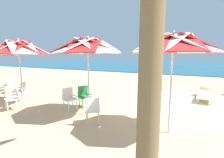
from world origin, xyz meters
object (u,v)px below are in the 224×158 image
object	(u,v)px
beach_umbrella_1	(88,47)
beach_umbrella_2	(19,48)
plastic_chair_1	(69,98)
plastic_chair_6	(6,85)
plastic_chair_5	(14,97)
plastic_chair_0	(152,107)
plastic_chair_2	(84,95)
sun_lounger_1	(158,93)
sun_lounger_0	(206,94)
plastic_chair_4	(21,90)
beach_umbrella_0	(173,45)
plastic_chair_3	(92,109)

from	to	relation	value
beach_umbrella_1	beach_umbrella_2	world-z (taller)	beach_umbrella_2
plastic_chair_1	plastic_chair_6	world-z (taller)	same
plastic_chair_5	beach_umbrella_1	bearing A→B (deg)	15.99
plastic_chair_0	plastic_chair_2	world-z (taller)	same
plastic_chair_0	plastic_chair_1	xyz separation A→B (m)	(-3.07, -0.29, 0.00)
plastic_chair_2	sun_lounger_1	bearing A→B (deg)	49.32
plastic_chair_2	beach_umbrella_2	bearing A→B (deg)	-159.98
sun_lounger_0	beach_umbrella_2	bearing A→B (deg)	-146.93
plastic_chair_4	sun_lounger_1	xyz separation A→B (m)	(5.63, 3.20, -0.22)
plastic_chair_1	plastic_chair_0	bearing A→B (deg)	5.40
plastic_chair_6	sun_lounger_1	xyz separation A→B (m)	(7.59, 2.71, -0.22)
beach_umbrella_0	sun_lounger_1	bearing A→B (deg)	106.65
plastic_chair_0	plastic_chair_4	distance (m)	6.07
plastic_chair_2	plastic_chair_4	size ratio (longest dim) A/B	1.00
beach_umbrella_1	plastic_chair_6	world-z (taller)	beach_umbrella_1
beach_umbrella_1	plastic_chair_3	world-z (taller)	beach_umbrella_1
beach_umbrella_0	plastic_chair_2	world-z (taller)	beach_umbrella_0
plastic_chair_1	beach_umbrella_2	world-z (taller)	beach_umbrella_2
plastic_chair_1	sun_lounger_0	xyz separation A→B (m)	(4.71, 4.16, -0.22)
beach_umbrella_2	plastic_chair_1	bearing A→B (deg)	9.27
beach_umbrella_0	plastic_chair_0	xyz separation A→B (m)	(-0.61, 0.51, -1.86)
plastic_chair_1	plastic_chair_4	distance (m)	3.00
plastic_chair_5	plastic_chair_0	bearing A→B (deg)	13.90
beach_umbrella_0	plastic_chair_2	bearing A→B (deg)	167.16
beach_umbrella_0	beach_umbrella_2	xyz separation A→B (m)	(-5.92, -0.14, 0.01)
plastic_chair_1	plastic_chair_4	xyz separation A→B (m)	(-3.00, 0.09, 0.00)
beach_umbrella_1	plastic_chair_3	bearing A→B (deg)	-47.67
plastic_chair_3	plastic_chair_5	world-z (taller)	same
beach_umbrella_0	plastic_chair_6	size ratio (longest dim) A/B	3.13
plastic_chair_5	sun_lounger_1	world-z (taller)	plastic_chair_5
beach_umbrella_0	plastic_chair_2	size ratio (longest dim) A/B	3.13
sun_lounger_1	plastic_chair_2	bearing A→B (deg)	-130.68
plastic_chair_0	beach_umbrella_1	world-z (taller)	beach_umbrella_1
beach_umbrella_0	beach_umbrella_1	size ratio (longest dim) A/B	1.00
plastic_chair_6	sun_lounger_0	world-z (taller)	plastic_chair_6
beach_umbrella_0	plastic_chair_1	world-z (taller)	beach_umbrella_0
sun_lounger_0	plastic_chair_3	bearing A→B (deg)	-123.08
plastic_chair_0	sun_lounger_0	size ratio (longest dim) A/B	0.40
plastic_chair_1	plastic_chair_2	bearing A→B (deg)	63.23
beach_umbrella_0	plastic_chair_5	world-z (taller)	beach_umbrella_0
sun_lounger_1	plastic_chair_0	bearing A→B (deg)	-81.61
plastic_chair_0	plastic_chair_5	distance (m)	5.15
plastic_chair_1	sun_lounger_1	distance (m)	4.22
plastic_chair_4	plastic_chair_6	bearing A→B (deg)	166.06
plastic_chair_4	plastic_chair_5	xyz separation A→B (m)	(1.07, -1.04, 0.00)
beach_umbrella_1	plastic_chair_2	size ratio (longest dim) A/B	3.15
plastic_chair_2	plastic_chair_6	xyz separation A→B (m)	(-5.24, 0.02, 0.00)
beach_umbrella_0	plastic_chair_4	bearing A→B (deg)	177.32
beach_umbrella_0	sun_lounger_1	xyz separation A→B (m)	(-1.05, 3.51, -2.08)
beach_umbrella_2	beach_umbrella_1	bearing A→B (deg)	4.50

